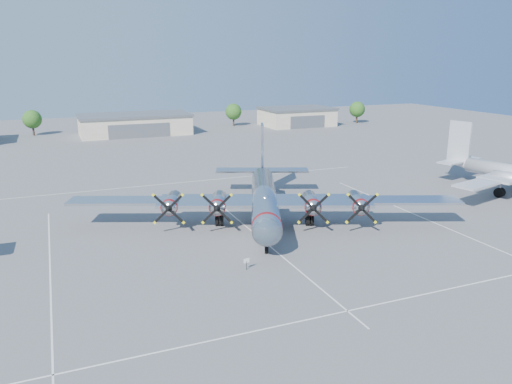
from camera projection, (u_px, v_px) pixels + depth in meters
name	position (u px, v px, depth m)	size (l,w,h in m)	color
ground	(248.00, 228.00, 59.61)	(260.00, 260.00, 0.00)	#5C5C5F
parking_lines	(253.00, 232.00, 58.05)	(60.00, 50.08, 0.01)	silver
hangar_center	(135.00, 124.00, 132.13)	(28.60, 14.60, 5.40)	#B7AC92
hangar_east	(297.00, 116.00, 149.74)	(20.60, 14.60, 5.40)	#B7AC92
tree_west	(32.00, 119.00, 129.74)	(4.80, 4.80, 6.64)	#382619
tree_east	(233.00, 112.00, 148.13)	(4.80, 4.80, 6.64)	#382619
tree_far_east	(357.00, 109.00, 154.93)	(4.80, 4.80, 6.64)	#382619
main_bomber_b29	(264.00, 220.00, 62.39)	(46.46, 31.78, 10.27)	silver
twin_engine_east	(507.00, 190.00, 76.46)	(30.70, 22.07, 9.73)	silver
info_placard	(247.00, 262.00, 47.55)	(0.61, 0.13, 1.16)	black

